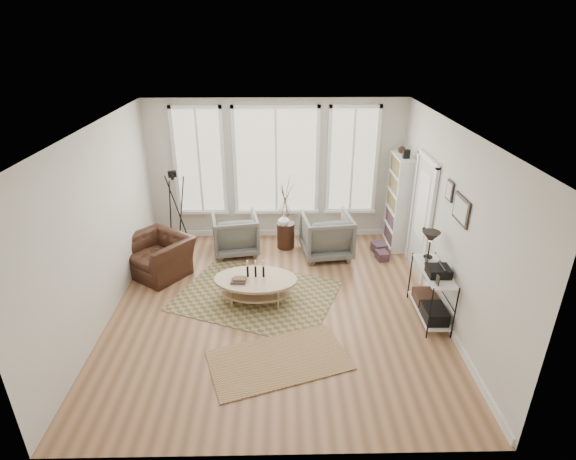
{
  "coord_description": "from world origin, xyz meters",
  "views": [
    {
      "loc": [
        0.07,
        -6.09,
        4.2
      ],
      "look_at": [
        0.2,
        0.6,
        1.1
      ],
      "focal_mm": 28.0,
      "sensor_mm": 36.0,
      "label": 1
    }
  ],
  "objects_px": {
    "low_shelf": "(432,288)",
    "armchair_right": "(326,235)",
    "side_table": "(286,215)",
    "bookcase": "(398,201)",
    "coffee_table": "(255,283)",
    "accent_chair": "(158,255)",
    "armchair_left": "(235,233)"
  },
  "relations": [
    {
      "from": "accent_chair",
      "to": "armchair_left",
      "type": "bearing_deg",
      "value": 67.58
    },
    {
      "from": "side_table",
      "to": "accent_chair",
      "type": "height_order",
      "value": "side_table"
    },
    {
      "from": "coffee_table",
      "to": "armchair_right",
      "type": "relative_size",
      "value": 1.48
    },
    {
      "from": "low_shelf",
      "to": "accent_chair",
      "type": "relative_size",
      "value": 1.2
    },
    {
      "from": "bookcase",
      "to": "coffee_table",
      "type": "xyz_separation_m",
      "value": [
        -2.78,
        -2.04,
        -0.62
      ]
    },
    {
      "from": "coffee_table",
      "to": "accent_chair",
      "type": "height_order",
      "value": "accent_chair"
    },
    {
      "from": "armchair_left",
      "to": "armchair_right",
      "type": "distance_m",
      "value": 1.8
    },
    {
      "from": "bookcase",
      "to": "side_table",
      "type": "bearing_deg",
      "value": -177.95
    },
    {
      "from": "side_table",
      "to": "accent_chair",
      "type": "distance_m",
      "value": 2.56
    },
    {
      "from": "coffee_table",
      "to": "armchair_right",
      "type": "bearing_deg",
      "value": 50.64
    },
    {
      "from": "low_shelf",
      "to": "accent_chair",
      "type": "distance_m",
      "value": 4.76
    },
    {
      "from": "armchair_right",
      "to": "accent_chair",
      "type": "distance_m",
      "value": 3.19
    },
    {
      "from": "coffee_table",
      "to": "accent_chair",
      "type": "bearing_deg",
      "value": 151.94
    },
    {
      "from": "low_shelf",
      "to": "armchair_left",
      "type": "height_order",
      "value": "low_shelf"
    },
    {
      "from": "low_shelf",
      "to": "armchair_right",
      "type": "relative_size",
      "value": 1.38
    },
    {
      "from": "accent_chair",
      "to": "low_shelf",
      "type": "bearing_deg",
      "value": 18.56
    },
    {
      "from": "coffee_table",
      "to": "low_shelf",
      "type": "bearing_deg",
      "value": -10.09
    },
    {
      "from": "armchair_left",
      "to": "armchair_right",
      "type": "bearing_deg",
      "value": 164.51
    },
    {
      "from": "bookcase",
      "to": "coffee_table",
      "type": "distance_m",
      "value": 3.5
    },
    {
      "from": "bookcase",
      "to": "coffee_table",
      "type": "relative_size",
      "value": 1.47
    },
    {
      "from": "armchair_left",
      "to": "side_table",
      "type": "distance_m",
      "value": 1.07
    },
    {
      "from": "armchair_left",
      "to": "accent_chair",
      "type": "relative_size",
      "value": 0.81
    },
    {
      "from": "bookcase",
      "to": "low_shelf",
      "type": "relative_size",
      "value": 1.58
    },
    {
      "from": "low_shelf",
      "to": "side_table",
      "type": "relative_size",
      "value": 0.87
    },
    {
      "from": "side_table",
      "to": "coffee_table",
      "type": "bearing_deg",
      "value": -105.04
    },
    {
      "from": "low_shelf",
      "to": "coffee_table",
      "type": "distance_m",
      "value": 2.77
    },
    {
      "from": "low_shelf",
      "to": "side_table",
      "type": "bearing_deg",
      "value": 132.0
    },
    {
      "from": "bookcase",
      "to": "side_table",
      "type": "distance_m",
      "value": 2.27
    },
    {
      "from": "armchair_left",
      "to": "accent_chair",
      "type": "xyz_separation_m",
      "value": [
        -1.33,
        -0.81,
        -0.05
      ]
    },
    {
      "from": "armchair_right",
      "to": "low_shelf",
      "type": "bearing_deg",
      "value": 116.32
    },
    {
      "from": "side_table",
      "to": "low_shelf",
      "type": "bearing_deg",
      "value": -48.0
    },
    {
      "from": "low_shelf",
      "to": "coffee_table",
      "type": "xyz_separation_m",
      "value": [
        -2.72,
        0.48,
        -0.18
      ]
    }
  ]
}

